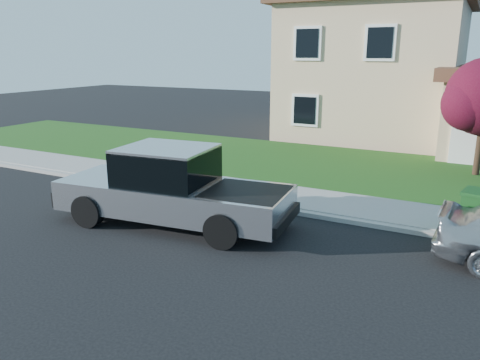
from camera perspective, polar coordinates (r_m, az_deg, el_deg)
ground at (r=10.72m, az=-4.02°, el=-7.93°), size 80.00×80.00×0.00m
curb at (r=12.73m, az=6.69°, el=-3.88°), size 40.00×0.20×0.12m
sidewalk at (r=13.71m, az=8.34°, el=-2.46°), size 40.00×2.00×0.15m
lawn at (r=17.88m, az=13.12°, el=1.42°), size 40.00×7.00×0.10m
house at (r=25.08m, az=18.96°, el=12.12°), size 14.00×11.30×6.85m
pickup_truck at (r=11.81m, az=-8.27°, el=-1.08°), size 6.20×2.65×1.98m
woman at (r=13.07m, az=-6.00°, el=-0.06°), size 0.55×0.40×1.64m
trash_bin at (r=12.01m, az=26.84°, el=-3.56°), size 0.76×0.84×1.05m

